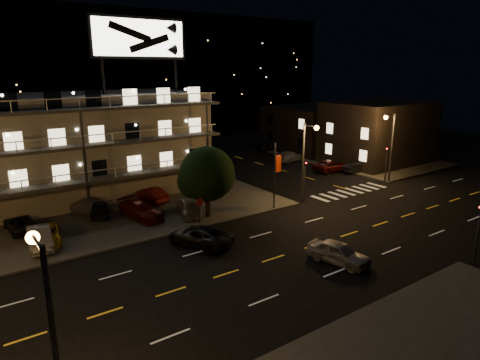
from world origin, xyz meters
TOP-DOWN VIEW (x-y plane):
  - ground at (0.00, 0.00)m, footprint 140.00×140.00m
  - curb_nw at (-14.00, 20.00)m, footprint 44.00×24.00m
  - curb_ne at (30.00, 20.00)m, footprint 16.00×24.00m
  - motel at (-9.94, 23.88)m, footprint 28.00×13.80m
  - side_bldg_front at (29.99, 16.00)m, footprint 14.06×10.00m
  - side_bldg_back at (29.99, 28.00)m, footprint 14.06×12.00m
  - hill_backdrop at (-5.94, 68.78)m, footprint 120.00×25.00m
  - streetlight_nc at (8.50, 7.94)m, footprint 0.44×1.92m
  - streetlight_ne at (22.14, 8.30)m, footprint 1.92×0.44m
  - streetlight_s at (-18.00, -7.94)m, footprint 0.44×1.92m
  - signal_nw at (9.00, 8.50)m, footprint 0.20×0.27m
  - signal_sw at (9.00, -8.50)m, footprint 0.20×0.27m
  - signal_ne at (22.00, 8.50)m, footprint 0.27×0.20m
  - banner_north at (5.09, 8.40)m, footprint 0.83×0.16m
  - stop_sign at (-3.00, 8.57)m, footprint 0.91×0.11m
  - tree at (-1.44, 9.94)m, footprint 5.05×4.86m
  - lot_car_1 at (-15.11, 11.29)m, footprint 2.07×4.68m
  - lot_car_2 at (-14.60, 11.91)m, footprint 2.87×4.89m
  - lot_car_3 at (-6.47, 12.93)m, footprint 2.98×5.38m
  - lot_car_4 at (-2.61, 11.17)m, footprint 2.81×4.46m
  - lot_car_6 at (-15.70, 15.73)m, footprint 2.36×4.53m
  - lot_car_7 at (-9.91, 17.22)m, footprint 3.82×5.26m
  - lot_car_8 at (-9.29, 15.67)m, footprint 2.80×4.50m
  - lot_car_9 at (-3.87, 16.94)m, footprint 2.34×4.67m
  - side_car_0 at (22.99, 13.43)m, footprint 4.11×2.04m
  - side_car_1 at (21.01, 16.09)m, footprint 5.23×2.52m
  - side_car_2 at (20.55, 23.65)m, footprint 5.37×3.12m
  - side_car_3 at (23.21, 31.56)m, footprint 4.39×2.17m
  - road_car_east at (1.26, -3.11)m, footprint 2.70×4.72m
  - road_car_west at (-5.00, 5.10)m, footprint 4.27×5.76m

SIDE VIEW (x-z plane):
  - ground at x=0.00m, z-range 0.00..0.00m
  - curb_nw at x=-14.00m, z-range 0.00..0.15m
  - curb_ne at x=30.00m, z-range 0.00..0.15m
  - side_car_0 at x=22.99m, z-range 0.00..1.30m
  - side_car_1 at x=21.01m, z-range 0.00..1.44m
  - side_car_3 at x=23.21m, z-range 0.00..1.44m
  - road_car_west at x=-5.00m, z-range 0.00..1.45m
  - side_car_2 at x=20.55m, z-range 0.00..1.46m
  - road_car_east at x=1.26m, z-range 0.00..1.51m
  - lot_car_6 at x=-15.70m, z-range 0.15..1.37m
  - lot_car_2 at x=-14.60m, z-range 0.15..1.43m
  - lot_car_4 at x=-2.61m, z-range 0.15..1.56m
  - lot_car_7 at x=-9.91m, z-range 0.15..1.56m
  - lot_car_8 at x=-9.29m, z-range 0.15..1.58m
  - lot_car_9 at x=-3.87m, z-range 0.15..1.62m
  - lot_car_3 at x=-6.47m, z-range 0.15..1.63m
  - lot_car_1 at x=-15.11m, z-range 0.15..1.64m
  - stop_sign at x=-3.00m, z-range 0.41..3.01m
  - signal_nw at x=9.00m, z-range 0.27..4.87m
  - signal_sw at x=9.00m, z-range 0.27..4.87m
  - signal_ne at x=22.00m, z-range 0.27..4.87m
  - banner_north at x=5.09m, z-range 0.23..6.63m
  - side_bldg_back at x=29.99m, z-range 0.00..7.00m
  - tree at x=-1.44m, z-range 0.75..7.11m
  - side_bldg_front at x=29.99m, z-range 0.00..8.50m
  - streetlight_nc at x=8.50m, z-range 0.96..8.96m
  - streetlight_ne at x=22.14m, z-range 0.96..8.96m
  - streetlight_s at x=-18.00m, z-range 0.96..8.96m
  - motel at x=-9.94m, z-range -3.71..14.39m
  - hill_backdrop at x=-5.94m, z-range -0.45..23.55m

